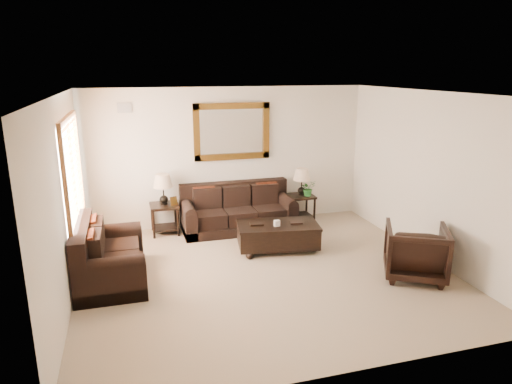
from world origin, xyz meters
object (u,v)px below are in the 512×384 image
object	(u,v)px
armchair	(416,249)
end_table_left	(164,195)
coffee_table	(278,234)
end_table_right	(301,187)
sofa	(238,213)
loveseat	(107,260)

from	to	relation	value
armchair	end_table_left	bearing A→B (deg)	-11.82
coffee_table	end_table_right	bearing A→B (deg)	63.84
end_table_right	coffee_table	bearing A→B (deg)	-125.11
sofa	end_table_left	world-z (taller)	end_table_left
end_table_right	coffee_table	distance (m)	1.72
loveseat	end_table_left	world-z (taller)	end_table_left
armchair	end_table_right	bearing A→B (deg)	-48.51
loveseat	coffee_table	size ratio (longest dim) A/B	1.09
sofa	coffee_table	bearing A→B (deg)	-71.67
sofa	coffee_table	world-z (taller)	sofa
end_table_right	sofa	bearing A→B (deg)	-174.28
sofa	end_table_left	xyz separation A→B (m)	(-1.38, 0.12, 0.43)
coffee_table	sofa	bearing A→B (deg)	117.28
end_table_left	sofa	bearing A→B (deg)	-5.03
end_table_right	armchair	bearing A→B (deg)	-77.25
end_table_left	loveseat	bearing A→B (deg)	-118.95
loveseat	sofa	bearing A→B (deg)	-54.79
loveseat	end_table_left	bearing A→B (deg)	-28.95
sofa	loveseat	size ratio (longest dim) A/B	1.33
sofa	armchair	world-z (taller)	armchair
sofa	end_table_right	world-z (taller)	end_table_right
sofa	end_table_left	size ratio (longest dim) A/B	1.86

